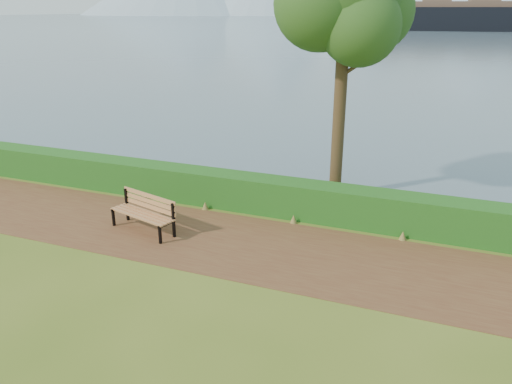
% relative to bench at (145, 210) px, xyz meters
% --- Properties ---
extents(ground, '(140.00, 140.00, 0.00)m').
position_rel_bench_xyz_m(ground, '(1.90, -0.19, -0.56)').
color(ground, '#4B621C').
rests_on(ground, ground).
extents(path, '(40.00, 3.40, 0.01)m').
position_rel_bench_xyz_m(path, '(1.90, 0.11, -0.56)').
color(path, '#572F1E').
rests_on(path, ground).
extents(hedge, '(32.00, 0.85, 1.00)m').
position_rel_bench_xyz_m(hedge, '(1.90, 2.41, -0.06)').
color(hedge, '#154614').
rests_on(hedge, ground).
extents(water, '(700.00, 510.00, 0.00)m').
position_rel_bench_xyz_m(water, '(1.90, 259.81, -0.56)').
color(water, '#415769').
rests_on(water, ground).
extents(bench, '(2.03, 1.07, 0.98)m').
position_rel_bench_xyz_m(bench, '(0.00, 0.00, 0.00)').
color(bench, black).
rests_on(bench, ground).
extents(cargo_ship, '(81.11, 20.70, 24.36)m').
position_rel_bench_xyz_m(cargo_ship, '(17.27, 137.40, 3.07)').
color(cargo_ship, black).
rests_on(cargo_ship, ground).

